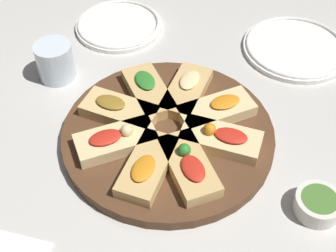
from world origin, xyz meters
The scene contains 14 objects.
ground_plane centered at (0.00, 0.00, 0.00)m, with size 3.00×3.00×0.00m, color beige.
serving_board centered at (0.00, 0.00, 0.01)m, with size 0.38×0.38×0.02m, color #51331E.
focaccia_slice_0 centered at (0.02, -0.09, 0.03)m, with size 0.09×0.15×0.03m.
focaccia_slice_1 centered at (0.08, -0.06, 0.04)m, with size 0.15×0.13×0.04m.
focaccia_slice_2 centered at (0.09, 0.02, 0.04)m, with size 0.15×0.09×0.04m.
focaccia_slice_3 centered at (0.05, 0.08, 0.03)m, with size 0.13×0.15×0.03m.
focaccia_slice_4 centered at (-0.02, 0.09, 0.03)m, with size 0.09×0.15×0.03m.
focaccia_slice_5 centered at (-0.08, 0.05, 0.03)m, with size 0.15×0.13×0.03m.
focaccia_slice_6 centered at (-0.10, -0.02, 0.03)m, with size 0.15×0.09×0.03m.
focaccia_slice_7 centered at (-0.06, -0.08, 0.04)m, with size 0.13×0.15×0.04m.
plate_left centered at (-0.28, 0.22, 0.01)m, with size 0.20×0.20×0.02m.
plate_right centered at (0.09, 0.37, 0.01)m, with size 0.23×0.23×0.02m.
water_glass centered at (-0.28, 0.02, 0.04)m, with size 0.07×0.07×0.08m, color silver.
dipping_bowl centered at (0.28, 0.00, 0.02)m, with size 0.07×0.07×0.03m.
Camera 1 is at (0.31, -0.47, 0.64)m, focal length 50.00 mm.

